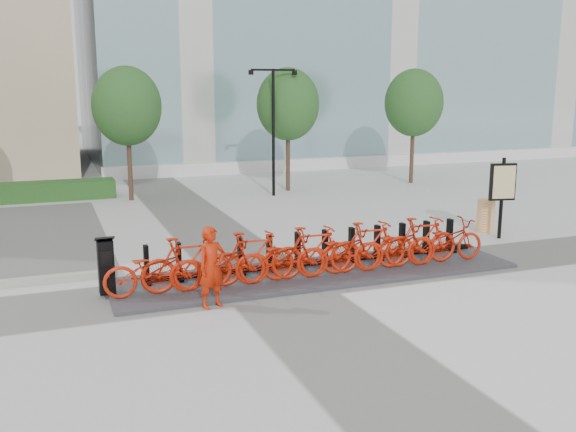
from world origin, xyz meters
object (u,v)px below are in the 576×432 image
object	(u,v)px
bike_0	(153,270)
kiosk	(106,266)
worker_red	(212,267)
construction_barrel	(486,216)
map_sign	(503,185)

from	to	relation	value
bike_0	kiosk	bearing A→B (deg)	65.01
bike_0	worker_red	distance (m)	1.42
bike_0	kiosk	xyz separation A→B (m)	(-0.90, 0.42, 0.07)
worker_red	construction_barrel	xyz separation A→B (m)	(9.39, 3.59, -0.33)
kiosk	construction_barrel	xyz separation A→B (m)	(11.31, 2.21, -0.18)
kiosk	worker_red	distance (m)	2.37
kiosk	worker_red	bearing A→B (deg)	-37.29
bike_0	kiosk	world-z (taller)	kiosk
worker_red	map_sign	distance (m)	9.69
kiosk	construction_barrel	world-z (taller)	kiosk
kiosk	worker_red	world-z (taller)	worker_red
map_sign	construction_barrel	bearing A→B (deg)	92.78
worker_red	kiosk	bearing A→B (deg)	125.53
bike_0	construction_barrel	world-z (taller)	bike_0
construction_barrel	map_sign	xyz separation A→B (m)	(-0.13, -0.84, 1.06)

